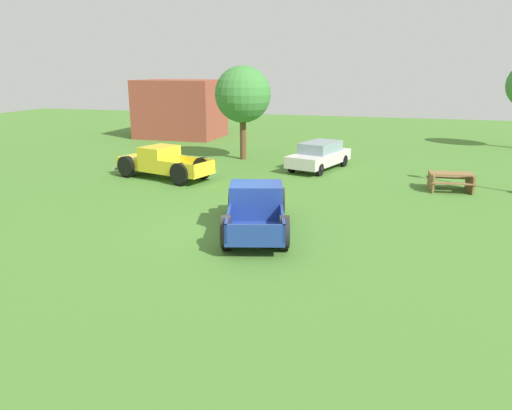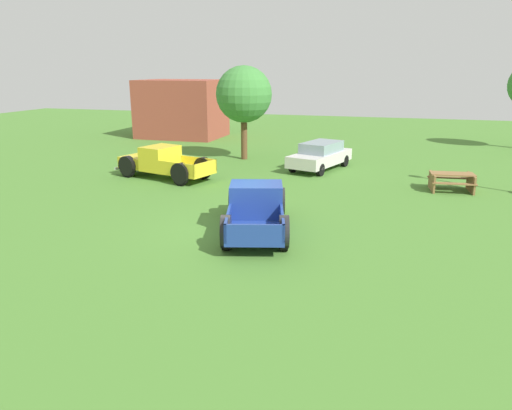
# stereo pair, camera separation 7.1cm
# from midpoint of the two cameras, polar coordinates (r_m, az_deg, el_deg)

# --- Properties ---
(ground_plane) EXTENTS (80.00, 80.00, 0.00)m
(ground_plane) POSITION_cam_midpoint_polar(r_m,az_deg,el_deg) (16.05, -2.40, -2.93)
(ground_plane) COLOR #477A2D
(pickup_truck_foreground) EXTENTS (3.08, 5.31, 1.53)m
(pickup_truck_foreground) POSITION_cam_midpoint_polar(r_m,az_deg,el_deg) (16.01, -0.11, -0.23)
(pickup_truck_foreground) COLOR navy
(pickup_truck_foreground) RESTS_ON ground_plane
(pickup_truck_behind_left) EXTENTS (5.26, 3.05, 1.52)m
(pickup_truck_behind_left) POSITION_cam_midpoint_polar(r_m,az_deg,el_deg) (24.05, -11.36, 4.87)
(pickup_truck_behind_left) COLOR yellow
(pickup_truck_behind_left) RESTS_ON ground_plane
(sedan_distant_a) EXTENTS (2.93, 4.57, 1.42)m
(sedan_distant_a) POSITION_cam_midpoint_polar(r_m,az_deg,el_deg) (25.76, 7.32, 5.80)
(sedan_distant_a) COLOR silver
(sedan_distant_a) RESTS_ON ground_plane
(picnic_table) EXTENTS (1.95, 1.66, 0.78)m
(picnic_table) POSITION_cam_midpoint_polar(r_m,az_deg,el_deg) (22.65, 21.68, 2.80)
(picnic_table) COLOR olive
(picnic_table) RESTS_ON ground_plane
(oak_tree_east) EXTENTS (3.16, 3.16, 5.27)m
(oak_tree_east) POSITION_cam_midpoint_polar(r_m,az_deg,el_deg) (28.16, -1.63, 12.74)
(oak_tree_east) COLOR brown
(oak_tree_east) RESTS_ON ground_plane
(brick_pavilion) EXTENTS (5.98, 4.61, 4.25)m
(brick_pavilion) POSITION_cam_midpoint_polar(r_m,az_deg,el_deg) (38.11, -8.86, 11.04)
(brick_pavilion) COLOR brown
(brick_pavilion) RESTS_ON ground_plane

